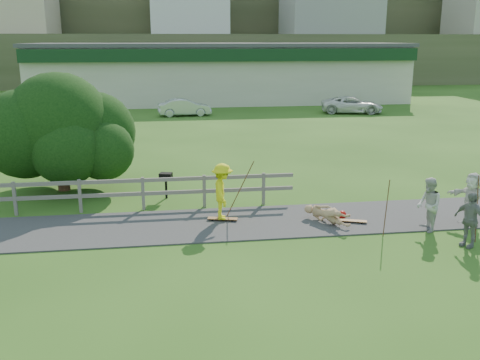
{
  "coord_description": "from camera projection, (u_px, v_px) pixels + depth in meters",
  "views": [
    {
      "loc": [
        -1.27,
        -13.72,
        5.43
      ],
      "look_at": [
        1.01,
        2.0,
        1.24
      ],
      "focal_mm": 40.0,
      "sensor_mm": 36.0,
      "label": 1
    }
  ],
  "objects": [
    {
      "name": "ground",
      "position": [
        214.0,
        243.0,
        14.69
      ],
      "size": [
        260.0,
        260.0,
        0.0
      ],
      "primitive_type": "plane",
      "color": "#2B5418",
      "rests_on": "ground"
    },
    {
      "name": "path",
      "position": [
        209.0,
        224.0,
        16.12
      ],
      "size": [
        34.0,
        3.0,
        0.04
      ],
      "primitive_type": "cube",
      "color": "#37373A",
      "rests_on": "ground"
    },
    {
      "name": "fence",
      "position": [
        60.0,
        192.0,
        17.02
      ],
      "size": [
        15.05,
        0.1,
        1.1
      ],
      "color": "slate",
      "rests_on": "ground"
    },
    {
      "name": "strip_mall",
      "position": [
        220.0,
        72.0,
        48.02
      ],
      "size": [
        32.5,
        10.75,
        5.1
      ],
      "color": "beige",
      "rests_on": "ground"
    },
    {
      "name": "skater_rider",
      "position": [
        222.0,
        195.0,
        16.21
      ],
      "size": [
        0.71,
        1.15,
        1.72
      ],
      "primitive_type": "imported",
      "rotation": [
        0.0,
        0.0,
        1.51
      ],
      "color": "yellow",
      "rests_on": "ground"
    },
    {
      "name": "skater_fallen",
      "position": [
        327.0,
        215.0,
        16.15
      ],
      "size": [
        1.57,
        1.2,
        0.59
      ],
      "primitive_type": "imported",
      "rotation": [
        0.0,
        0.0,
        0.57
      ],
      "color": "tan",
      "rests_on": "ground"
    },
    {
      "name": "spectator_a",
      "position": [
        429.0,
        205.0,
        15.42
      ],
      "size": [
        0.69,
        0.84,
        1.59
      ],
      "primitive_type": "imported",
      "rotation": [
        0.0,
        0.0,
        4.59
      ],
      "color": "beige",
      "rests_on": "ground"
    },
    {
      "name": "spectator_b",
      "position": [
        470.0,
        219.0,
        14.28
      ],
      "size": [
        0.74,
        0.97,
        1.53
      ],
      "primitive_type": "imported",
      "rotation": [
        0.0,
        0.0,
        5.18
      ],
      "color": "gray",
      "rests_on": "ground"
    },
    {
      "name": "spectator_d",
      "position": [
        471.0,
        199.0,
        15.91
      ],
      "size": [
        0.99,
        1.58,
        1.63
      ],
      "primitive_type": "imported",
      "rotation": [
        0.0,
        0.0,
        5.08
      ],
      "color": "silver",
      "rests_on": "ground"
    },
    {
      "name": "car_silver",
      "position": [
        184.0,
        107.0,
        38.88
      ],
      "size": [
        3.9,
        1.64,
        1.25
      ],
      "primitive_type": "imported",
      "rotation": [
        0.0,
        0.0,
        1.65
      ],
      "color": "#BABEC2",
      "rests_on": "ground"
    },
    {
      "name": "car_white",
      "position": [
        352.0,
        105.0,
        40.33
      ],
      "size": [
        4.92,
        3.08,
        1.27
      ],
      "primitive_type": "imported",
      "rotation": [
        0.0,
        0.0,
        1.34
      ],
      "color": "white",
      "rests_on": "ground"
    },
    {
      "name": "tree",
      "position": [
        61.0,
        147.0,
        19.46
      ],
      "size": [
        6.04,
        6.04,
        3.25
      ],
      "primitive_type": null,
      "color": "black",
      "rests_on": "ground"
    },
    {
      "name": "bbq",
      "position": [
        166.0,
        186.0,
        18.73
      ],
      "size": [
        0.49,
        0.42,
        0.91
      ],
      "primitive_type": null,
      "rotation": [
        0.0,
        0.0,
        -0.27
      ],
      "color": "black",
      "rests_on": "ground"
    },
    {
      "name": "longboard_rider",
      "position": [
        223.0,
        220.0,
        16.41
      ],
      "size": [
        0.95,
        0.44,
        0.1
      ],
      "primitive_type": null,
      "rotation": [
        0.0,
        0.0,
        -0.25
      ],
      "color": "brown",
      "rests_on": "ground"
    },
    {
      "name": "longboard_fallen",
      "position": [
        353.0,
        222.0,
        16.23
      ],
      "size": [
        0.84,
        0.48,
        0.09
      ],
      "primitive_type": null,
      "rotation": [
        0.0,
        0.0,
        -0.36
      ],
      "color": "brown",
      "rests_on": "ground"
    },
    {
      "name": "helmet",
      "position": [
        342.0,
        215.0,
        16.61
      ],
      "size": [
        0.27,
        0.27,
        0.27
      ],
      "primitive_type": "sphere",
      "color": "#B10D07",
      "rests_on": "ground"
    },
    {
      "name": "pole_rider",
      "position": [
        240.0,
        186.0,
        16.64
      ],
      "size": [
        0.03,
        0.03,
        1.98
      ],
      "primitive_type": "cylinder",
      "color": "brown",
      "rests_on": "ground"
    },
    {
      "name": "pole_spec_left",
      "position": [
        386.0,
        208.0,
        14.99
      ],
      "size": [
        0.03,
        0.03,
        1.67
      ],
      "primitive_type": "cylinder",
      "color": "brown",
      "rests_on": "ground"
    },
    {
      "name": "pole_spec_right",
      "position": [
        477.0,
        209.0,
        14.5
      ],
      "size": [
        0.03,
        0.03,
        1.92
      ],
      "primitive_type": "cylinder",
      "color": "brown",
      "rests_on": "ground"
    }
  ]
}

